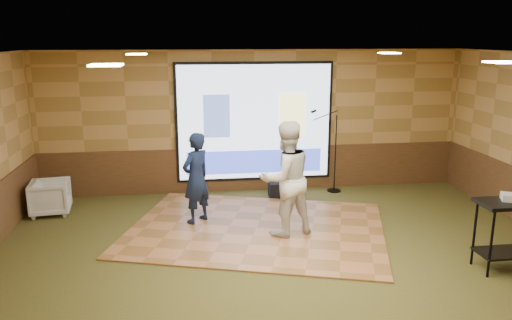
{
  "coord_description": "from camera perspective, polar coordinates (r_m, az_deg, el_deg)",
  "views": [
    {
      "loc": [
        -1.38,
        -6.85,
        3.25
      ],
      "look_at": [
        -0.31,
        0.95,
        1.3
      ],
      "focal_mm": 35.0,
      "sensor_mm": 36.0,
      "label": 1
    }
  ],
  "objects": [
    {
      "name": "ground",
      "position": [
        7.71,
        3.31,
        -11.06
      ],
      "size": [
        9.0,
        9.0,
        0.0
      ],
      "primitive_type": "plane",
      "color": "#2F3E1C",
      "rests_on": "ground"
    },
    {
      "name": "room_shell",
      "position": [
        7.09,
        3.55,
        4.48
      ],
      "size": [
        9.04,
        7.04,
        3.02
      ],
      "color": "#B4894B",
      "rests_on": "ground"
    },
    {
      "name": "wainscot_back",
      "position": [
        10.79,
        -0.18,
        -1.0
      ],
      "size": [
        9.0,
        0.04,
        0.95
      ],
      "primitive_type": "cube",
      "color": "#462D17",
      "rests_on": "ground"
    },
    {
      "name": "projector_screen",
      "position": [
        10.53,
        -0.15,
        4.2
      ],
      "size": [
        3.32,
        0.06,
        2.52
      ],
      "color": "black",
      "rests_on": "room_shell"
    },
    {
      "name": "downlight_nw",
      "position": [
        8.7,
        -13.49,
        11.68
      ],
      "size": [
        0.32,
        0.32,
        0.02
      ],
      "primitive_type": "cube",
      "color": "beige",
      "rests_on": "room_shell"
    },
    {
      "name": "downlight_ne",
      "position": [
        9.37,
        15.0,
        11.73
      ],
      "size": [
        0.32,
        0.32,
        0.02
      ],
      "primitive_type": "cube",
      "color": "beige",
      "rests_on": "room_shell"
    },
    {
      "name": "downlight_sw",
      "position": [
        5.42,
        -16.77,
        10.34
      ],
      "size": [
        0.32,
        0.32,
        0.02
      ],
      "primitive_type": "cube",
      "color": "beige",
      "rests_on": "room_shell"
    },
    {
      "name": "downlight_se",
      "position": [
        6.44,
        26.38,
        9.98
      ],
      "size": [
        0.32,
        0.32,
        0.02
      ],
      "primitive_type": "cube",
      "color": "beige",
      "rests_on": "room_shell"
    },
    {
      "name": "dance_floor",
      "position": [
        8.74,
        0.08,
        -7.82
      ],
      "size": [
        5.1,
        4.42,
        0.03
      ],
      "primitive_type": "cube",
      "rotation": [
        0.0,
        0.0,
        -0.3
      ],
      "color": "#AA6B3E",
      "rests_on": "ground"
    },
    {
      "name": "player_left",
      "position": [
        8.82,
        -6.87,
        -2.06
      ],
      "size": [
        0.7,
        0.69,
        1.62
      ],
      "primitive_type": "imported",
      "rotation": [
        0.0,
        0.0,
        3.89
      ],
      "color": "#121D3A",
      "rests_on": "dance_floor"
    },
    {
      "name": "player_right",
      "position": [
        8.2,
        3.41,
        -2.14
      ],
      "size": [
        1.11,
        0.98,
        1.91
      ],
      "primitive_type": "imported",
      "rotation": [
        0.0,
        0.0,
        3.46
      ],
      "color": "silver",
      "rests_on": "dance_floor"
    },
    {
      "name": "av_table",
      "position": [
        7.93,
        27.16,
        -6.24
      ],
      "size": [
        0.97,
        0.51,
        1.02
      ],
      "rotation": [
        0.0,
        0.0,
        0.0
      ],
      "color": "black",
      "rests_on": "ground"
    },
    {
      "name": "projector",
      "position": [
        7.85,
        27.22,
        -3.82
      ],
      "size": [
        0.34,
        0.32,
        0.09
      ],
      "primitive_type": "cube",
      "rotation": [
        0.0,
        0.0,
        -0.42
      ],
      "color": "silver",
      "rests_on": "av_table"
    },
    {
      "name": "mic_stand",
      "position": [
        10.8,
        8.7,
        -1.05
      ],
      "size": [
        0.7,
        0.29,
        1.79
      ],
      "rotation": [
        0.0,
        0.0,
        -0.29
      ],
      "color": "black",
      "rests_on": "ground"
    },
    {
      "name": "banquet_chair",
      "position": [
        10.14,
        -22.41,
        -3.97
      ],
      "size": [
        0.78,
        0.76,
        0.64
      ],
      "primitive_type": "imported",
      "rotation": [
        0.0,
        0.0,
        1.68
      ],
      "color": "gray",
      "rests_on": "ground"
    },
    {
      "name": "duffel_bag",
      "position": [
        10.44,
        2.85,
        -3.37
      ],
      "size": [
        0.5,
        0.33,
        0.31
      ],
      "primitive_type": "cube",
      "rotation": [
        0.0,
        0.0,
        -0.01
      ],
      "color": "black",
      "rests_on": "ground"
    }
  ]
}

